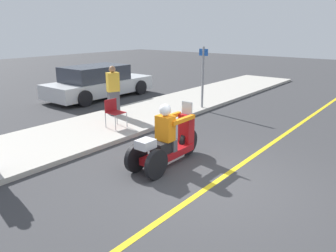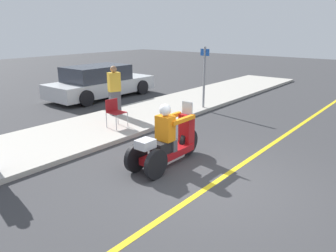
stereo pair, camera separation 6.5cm
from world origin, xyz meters
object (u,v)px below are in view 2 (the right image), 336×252
at_px(motorcycle_trike, 168,143).
at_px(spectator_by_tree, 114,91).
at_px(parked_car_lot_left, 100,82).
at_px(folding_chair_set_back, 114,110).
at_px(street_sign, 204,75).

height_order(motorcycle_trike, spectator_by_tree, spectator_by_tree).
bearing_deg(parked_car_lot_left, motorcycle_trike, -119.21).
height_order(folding_chair_set_back, parked_car_lot_left, parked_car_lot_left).
bearing_deg(motorcycle_trike, folding_chair_set_back, 70.70).
height_order(spectator_by_tree, folding_chair_set_back, spectator_by_tree).
xyz_separation_m(spectator_by_tree, folding_chair_set_back, (-0.97, -1.06, -0.29)).
height_order(motorcycle_trike, street_sign, street_sign).
relative_size(motorcycle_trike, street_sign, 0.98).
bearing_deg(spectator_by_tree, parked_car_lot_left, 57.94).
bearing_deg(parked_car_lot_left, street_sign, -80.33).
distance_m(spectator_by_tree, parked_car_lot_left, 3.66).
bearing_deg(street_sign, folding_chair_set_back, 169.53).
bearing_deg(motorcycle_trike, street_sign, 24.32).
xyz_separation_m(parked_car_lot_left, street_sign, (0.83, -4.85, 0.65)).
distance_m(motorcycle_trike, parked_car_lot_left, 8.00).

